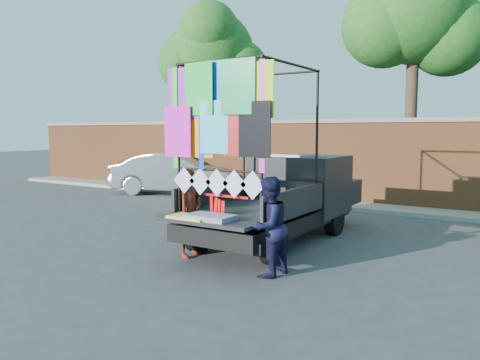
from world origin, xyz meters
The scene contains 10 objects.
ground centered at (0.00, 0.00, 0.00)m, with size 90.00×90.00×0.00m, color #38383A.
brick_wall centered at (0.00, 7.00, 1.33)m, with size 30.00×0.45×2.61m.
curb centered at (0.00, 6.30, 0.06)m, with size 30.00×1.20×0.12m, color gray.
tree_left centered at (-6.48, 8.12, 5.12)m, with size 4.20×3.30×7.05m.
tree_mid centered at (1.02, 8.12, 5.70)m, with size 4.20×3.30×7.73m.
pickup_truck centered at (-0.05, 2.04, 0.86)m, with size 2.14×5.39×3.39m.
sedan centered at (-6.52, 5.92, 0.73)m, with size 1.55×4.44×1.46m, color silver.
woman centered at (-0.80, -0.40, 0.79)m, with size 0.58×0.38×1.59m, color maroon.
man centered at (0.94, -0.64, 0.78)m, with size 0.75×0.59×1.55m, color black.
streamer_bundle centered at (-0.03, -0.53, 0.99)m, with size 0.88×0.06×0.61m.
Camera 1 is at (4.38, -6.84, 2.24)m, focal length 35.00 mm.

